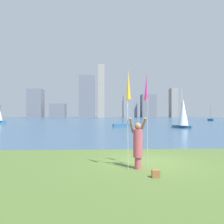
# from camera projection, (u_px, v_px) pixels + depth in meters

# --- Properties ---
(ground) EXTENTS (120.00, 138.00, 0.12)m
(ground) POSITION_uv_depth(u_px,v_px,m) (109.00, 121.00, 60.85)
(ground) COLOR #4C662D
(person) EXTENTS (0.72, 0.53, 1.97)m
(person) POSITION_uv_depth(u_px,v_px,m) (138.00, 144.00, 8.65)
(person) COLOR #B24C59
(person) RESTS_ON ground
(kite_flag_left) EXTENTS (0.16, 0.44, 3.78)m
(kite_flag_left) POSITION_uv_depth(u_px,v_px,m) (128.00, 87.00, 8.50)
(kite_flag_left) COLOR #B2B2B7
(kite_flag_left) RESTS_ON ground
(kite_flag_right) EXTENTS (0.16, 0.40, 3.69)m
(kite_flag_right) POSITION_uv_depth(u_px,v_px,m) (146.00, 90.00, 8.92)
(kite_flag_right) COLOR #B2B2B7
(kite_flag_right) RESTS_ON ground
(bag) EXTENTS (0.27, 0.17, 0.25)m
(bag) POSITION_uv_depth(u_px,v_px,m) (156.00, 174.00, 7.46)
(bag) COLOR brown
(bag) RESTS_ON ground
(sailboat_0) EXTENTS (2.53, 2.32, 5.88)m
(sailboat_0) POSITION_uv_depth(u_px,v_px,m) (183.00, 113.00, 32.60)
(sailboat_0) COLOR #2D6084
(sailboat_0) RESTS_ON ground
(sailboat_1) EXTENTS (2.01, 1.70, 3.90)m
(sailboat_1) POSITION_uv_depth(u_px,v_px,m) (0.00, 116.00, 45.17)
(sailboat_1) COLOR #2D6084
(sailboat_1) RESTS_ON ground
(sailboat_3) EXTENTS (1.34, 1.84, 4.21)m
(sailboat_3) POSITION_uv_depth(u_px,v_px,m) (211.00, 120.00, 63.28)
(sailboat_3) COLOR #2D6084
(sailboat_3) RESTS_ON ground
(sailboat_5) EXTENTS (3.17, 1.24, 4.09)m
(sailboat_5) POSITION_uv_depth(u_px,v_px,m) (123.00, 125.00, 35.01)
(sailboat_5) COLOR #2D6084
(sailboat_5) RESTS_ON ground
(skyline_tower_0) EXTENTS (7.56, 7.21, 14.86)m
(skyline_tower_0) POSITION_uv_depth(u_px,v_px,m) (36.00, 103.00, 118.57)
(skyline_tower_0) COLOR slate
(skyline_tower_0) RESTS_ON ground
(skyline_tower_1) EXTENTS (7.89, 6.78, 7.22)m
(skyline_tower_1) POSITION_uv_depth(u_px,v_px,m) (58.00, 111.00, 118.34)
(skyline_tower_1) COLOR slate
(skyline_tower_1) RESTS_ON ground
(skyline_tower_2) EXTENTS (7.97, 4.03, 21.84)m
(skyline_tower_2) POSITION_uv_depth(u_px,v_px,m) (87.00, 97.00, 116.86)
(skyline_tower_2) COLOR slate
(skyline_tower_2) RESTS_ON ground
(skyline_tower_3) EXTENTS (3.38, 4.84, 27.82)m
(skyline_tower_3) POSITION_uv_depth(u_px,v_px,m) (101.00, 91.00, 119.13)
(skyline_tower_3) COLOR gray
(skyline_tower_3) RESTS_ON ground
(skyline_tower_4) EXTENTS (7.34, 4.47, 11.70)m
(skyline_tower_4) POSITION_uv_depth(u_px,v_px,m) (130.00, 107.00, 121.54)
(skyline_tower_4) COLOR gray
(skyline_tower_4) RESTS_ON ground
(skyline_tower_5) EXTENTS (7.41, 6.82, 12.03)m
(skyline_tower_5) POSITION_uv_depth(u_px,v_px,m) (148.00, 106.00, 118.77)
(skyline_tower_5) COLOR slate
(skyline_tower_5) RESTS_ON ground
(skyline_tower_6) EXTENTS (3.62, 5.28, 15.68)m
(skyline_tower_6) POSITION_uv_depth(u_px,v_px,m) (173.00, 103.00, 122.17)
(skyline_tower_6) COLOR gray
(skyline_tower_6) RESTS_ON ground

